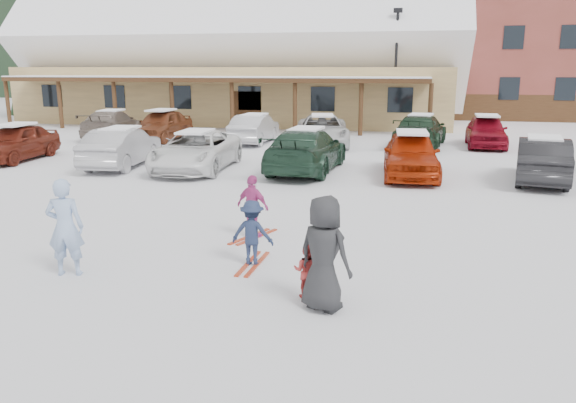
% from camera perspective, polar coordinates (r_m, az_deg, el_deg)
% --- Properties ---
extents(ground, '(160.00, 160.00, 0.00)m').
position_cam_1_polar(ground, '(10.60, -2.75, -6.42)').
color(ground, white).
rests_on(ground, ground).
extents(day_lodge, '(29.12, 12.50, 10.38)m').
position_cam_1_polar(day_lodge, '(39.33, -5.09, 13.95)').
color(day_lodge, tan).
rests_on(day_lodge, ground).
extents(lamp_post, '(0.50, 0.25, 6.81)m').
position_cam_1_polar(lamp_post, '(33.46, 10.90, 13.63)').
color(lamp_post, black).
rests_on(lamp_post, ground).
extents(conifer_0, '(4.40, 4.40, 10.20)m').
position_cam_1_polar(conifer_0, '(48.91, -24.44, 14.79)').
color(conifer_0, black).
rests_on(conifer_0, ground).
extents(conifer_2, '(5.28, 5.28, 12.24)m').
position_cam_1_polar(conifer_2, '(61.14, -20.84, 15.69)').
color(conifer_2, black).
rests_on(conifer_2, ground).
extents(conifer_3, '(3.96, 3.96, 9.18)m').
position_cam_1_polar(conifer_3, '(53.75, 16.38, 14.59)').
color(conifer_3, black).
rests_on(conifer_3, ground).
extents(adult_skier, '(0.73, 0.57, 1.75)m').
position_cam_1_polar(adult_skier, '(10.59, -21.70, -2.45)').
color(adult_skier, '#96B1DB').
rests_on(adult_skier, ground).
extents(toddler_red, '(0.45, 0.36, 0.90)m').
position_cam_1_polar(toddler_red, '(9.02, 1.90, -7.03)').
color(toddler_red, '#B6322F').
rests_on(toddler_red, ground).
extents(child_navy, '(0.81, 0.48, 1.23)m').
position_cam_1_polar(child_navy, '(10.43, -3.65, -3.20)').
color(child_navy, '#1D2846').
rests_on(child_navy, ground).
extents(skis_child_navy, '(0.24, 1.41, 0.03)m').
position_cam_1_polar(skis_child_navy, '(10.62, -3.60, -6.32)').
color(skis_child_navy, '#A93418').
rests_on(skis_child_navy, ground).
extents(child_magenta, '(0.87, 0.61, 1.38)m').
position_cam_1_polar(child_magenta, '(12.08, -3.60, -0.53)').
color(child_magenta, '#BF3C88').
rests_on(child_magenta, ground).
extents(skis_child_magenta, '(0.71, 1.37, 0.03)m').
position_cam_1_polar(skis_child_magenta, '(12.26, -3.55, -3.58)').
color(skis_child_magenta, '#A93418').
rests_on(skis_child_magenta, ground).
extents(bystander_dark, '(1.03, 0.88, 1.78)m').
position_cam_1_polar(bystander_dark, '(8.46, 3.68, -5.30)').
color(bystander_dark, '#262628').
rests_on(bystander_dark, ground).
extents(parked_car_0, '(1.93, 4.28, 1.43)m').
position_cam_1_polar(parked_car_0, '(24.71, -25.90, 5.43)').
color(parked_car_0, maroon).
rests_on(parked_car_0, ground).
extents(parked_car_1, '(1.91, 4.49, 1.44)m').
position_cam_1_polar(parked_car_1, '(21.66, -16.55, 5.28)').
color(parked_car_1, '#A5A4A8').
rests_on(parked_car_1, ground).
extents(parked_car_2, '(2.57, 5.13, 1.40)m').
position_cam_1_polar(parked_car_2, '(20.38, -9.31, 5.11)').
color(parked_car_2, white).
rests_on(parked_car_2, ground).
extents(parked_car_3, '(2.45, 5.35, 1.52)m').
position_cam_1_polar(parked_car_3, '(19.83, 1.87, 5.23)').
color(parked_car_3, '#1F3B2A').
rests_on(parked_car_3, ground).
extents(parked_car_4, '(2.01, 4.53, 1.51)m').
position_cam_1_polar(parked_car_4, '(19.32, 12.38, 4.70)').
color(parked_car_4, '#AD2808').
rests_on(parked_car_4, ground).
extents(parked_car_5, '(2.24, 4.55, 1.43)m').
position_cam_1_polar(parked_car_5, '(19.76, 24.44, 3.88)').
color(parked_car_5, black).
rests_on(parked_car_5, ground).
extents(parked_car_7, '(2.79, 5.20, 1.43)m').
position_cam_1_polar(parked_car_7, '(30.78, -17.46, 7.50)').
color(parked_car_7, slate).
rests_on(parked_car_7, ground).
extents(parked_car_8, '(1.92, 4.53, 1.53)m').
position_cam_1_polar(parked_car_8, '(29.12, -12.72, 7.57)').
color(parked_car_8, brown).
rests_on(parked_car_8, ground).
extents(parked_car_9, '(1.53, 4.23, 1.39)m').
position_cam_1_polar(parked_car_9, '(27.39, -3.44, 7.37)').
color(parked_car_9, '#B8B8BD').
rests_on(parked_car_9, ground).
extents(parked_car_10, '(3.23, 5.50, 1.44)m').
position_cam_1_polar(parked_car_10, '(26.50, 3.50, 7.22)').
color(parked_car_10, silver).
rests_on(parked_car_10, ground).
extents(parked_car_11, '(2.73, 5.32, 1.48)m').
position_cam_1_polar(parked_car_11, '(26.86, 13.29, 7.01)').
color(parked_car_11, '#19311F').
rests_on(parked_car_11, ground).
extents(parked_car_12, '(1.88, 4.33, 1.45)m').
position_cam_1_polar(parked_car_12, '(27.65, 19.48, 6.76)').
color(parked_car_12, maroon).
rests_on(parked_car_12, ground).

